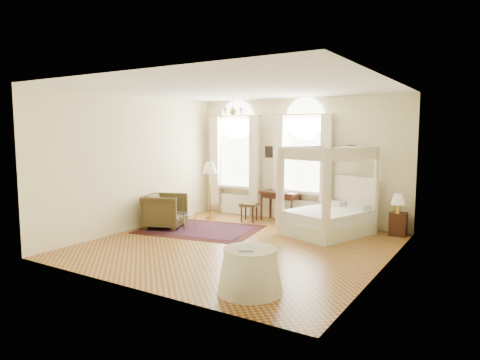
% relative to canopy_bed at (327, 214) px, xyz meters
% --- Properties ---
extents(ground, '(6.00, 6.00, 0.00)m').
position_rel_canopy_bed_xyz_m(ground, '(-1.23, -1.96, -0.47)').
color(ground, '#AF7D32').
rests_on(ground, ground).
extents(room_walls, '(6.00, 6.00, 6.00)m').
position_rel_canopy_bed_xyz_m(room_walls, '(-1.23, -1.96, 1.51)').
color(room_walls, '#F6EBBB').
rests_on(room_walls, ground).
extents(window_left, '(1.62, 0.27, 3.29)m').
position_rel_canopy_bed_xyz_m(window_left, '(-3.13, 0.91, 1.02)').
color(window_left, white).
rests_on(window_left, room_walls).
extents(window_right, '(1.62, 0.27, 3.29)m').
position_rel_canopy_bed_xyz_m(window_right, '(-1.03, 0.91, 1.02)').
color(window_right, white).
rests_on(window_right, room_walls).
extents(chandelier, '(0.51, 0.45, 0.50)m').
position_rel_canopy_bed_xyz_m(chandelier, '(-2.13, -0.76, 2.44)').
color(chandelier, '#AC9239').
rests_on(chandelier, room_walls).
extents(wall_pictures, '(2.54, 0.03, 0.39)m').
position_rel_canopy_bed_xyz_m(wall_pictures, '(-1.15, 1.01, 1.42)').
color(wall_pictures, black).
rests_on(wall_pictures, room_walls).
extents(canopy_bed, '(2.07, 2.29, 2.06)m').
position_rel_canopy_bed_xyz_m(canopy_bed, '(0.00, 0.00, 0.00)').
color(canopy_bed, beige).
rests_on(canopy_bed, ground).
extents(nightstand, '(0.40, 0.36, 0.54)m').
position_rel_canopy_bed_xyz_m(nightstand, '(1.47, 0.74, -0.20)').
color(nightstand, '#3A1A0F').
rests_on(nightstand, ground).
extents(nightstand_lamp, '(0.30, 0.30, 0.45)m').
position_rel_canopy_bed_xyz_m(nightstand_lamp, '(1.45, 0.66, 0.37)').
color(nightstand_lamp, '#AC9239').
rests_on(nightstand_lamp, nightstand).
extents(writing_desk, '(1.13, 0.66, 0.81)m').
position_rel_canopy_bed_xyz_m(writing_desk, '(-1.59, 0.74, 0.22)').
color(writing_desk, '#3A1A0F').
rests_on(writing_desk, ground).
extents(laptop, '(0.36, 0.26, 0.03)m').
position_rel_canopy_bed_xyz_m(laptop, '(-1.46, 0.71, 0.35)').
color(laptop, black).
rests_on(laptop, writing_desk).
extents(stool, '(0.51, 0.51, 0.50)m').
position_rel_canopy_bed_xyz_m(stool, '(-2.29, 0.27, -0.06)').
color(stool, '#463C1E').
rests_on(stool, ground).
extents(armchair, '(1.22, 1.20, 0.86)m').
position_rel_canopy_bed_xyz_m(armchair, '(-3.67, -1.55, -0.04)').
color(armchair, '#41371C').
rests_on(armchair, ground).
extents(coffee_table, '(0.63, 0.55, 0.36)m').
position_rel_canopy_bed_xyz_m(coffee_table, '(-3.21, -1.32, -0.14)').
color(coffee_table, silver).
rests_on(coffee_table, ground).
extents(floor_lamp, '(0.40, 0.40, 1.57)m').
position_rel_canopy_bed_xyz_m(floor_lamp, '(-3.39, -0.02, 0.87)').
color(floor_lamp, '#AC9239').
rests_on(floor_lamp, ground).
extents(oriental_rug, '(3.13, 2.48, 0.01)m').
position_rel_canopy_bed_xyz_m(oriental_rug, '(-2.82, -1.23, -0.46)').
color(oriental_rug, '#3F130F').
rests_on(oriental_rug, ground).
extents(side_table, '(0.99, 0.99, 0.68)m').
position_rel_canopy_bed_xyz_m(side_table, '(0.35, -4.14, -0.14)').
color(side_table, beige).
rests_on(side_table, ground).
extents(book, '(0.34, 0.37, 0.03)m').
position_rel_canopy_bed_xyz_m(book, '(0.23, -4.28, 0.22)').
color(book, black).
rests_on(book, side_table).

